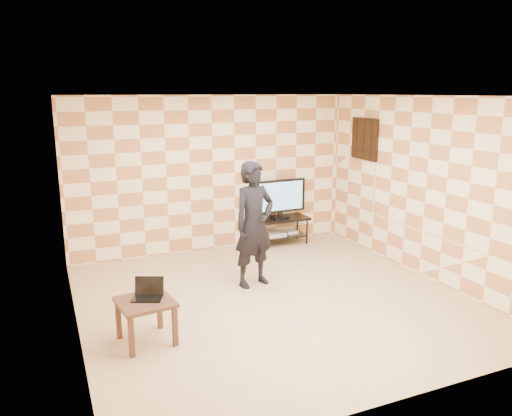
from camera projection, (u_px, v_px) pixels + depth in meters
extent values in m
plane|color=tan|center=(274.00, 300.00, 6.76)|extent=(5.00, 5.00, 0.00)
cube|color=#F5E5BB|center=(213.00, 174.00, 8.69)|extent=(5.00, 0.02, 2.70)
cube|color=#F5E5BB|center=(401.00, 261.00, 4.22)|extent=(5.00, 0.02, 2.70)
cube|color=#F5E5BB|center=(69.00, 222.00, 5.49)|extent=(0.02, 5.00, 2.70)
cube|color=#F5E5BB|center=(426.00, 188.00, 7.42)|extent=(0.02, 5.00, 2.70)
cube|color=white|center=(275.00, 96.00, 6.15)|extent=(5.00, 5.00, 0.02)
cube|color=black|center=(365.00, 139.00, 8.66)|extent=(0.04, 0.72, 0.72)
cube|color=black|center=(365.00, 139.00, 8.66)|extent=(0.04, 0.03, 0.68)
cube|color=black|center=(365.00, 139.00, 8.66)|extent=(0.04, 0.68, 0.03)
cube|color=black|center=(280.00, 219.00, 9.12)|extent=(1.05, 0.47, 0.04)
cube|color=black|center=(280.00, 236.00, 9.19)|extent=(0.94, 0.42, 0.03)
cylinder|color=black|center=(261.00, 237.00, 8.83)|extent=(0.03, 0.03, 0.50)
cylinder|color=black|center=(253.00, 231.00, 9.16)|extent=(0.03, 0.03, 0.50)
cylinder|color=black|center=(307.00, 231.00, 9.18)|extent=(0.03, 0.03, 0.50)
cylinder|color=black|center=(297.00, 226.00, 9.52)|extent=(0.03, 0.03, 0.50)
cube|color=black|center=(280.00, 217.00, 9.11)|extent=(0.29, 0.19, 0.03)
cube|color=black|center=(280.00, 214.00, 9.10)|extent=(0.07, 0.05, 0.08)
cube|color=black|center=(280.00, 196.00, 9.02)|extent=(0.98, 0.09, 0.60)
cube|color=#5A95B8|center=(281.00, 196.00, 8.99)|extent=(0.88, 0.04, 0.52)
cube|color=#BABABD|center=(274.00, 234.00, 9.12)|extent=(0.40, 0.30, 0.07)
cube|color=silver|center=(291.00, 232.00, 9.29)|extent=(0.24, 0.19, 0.05)
cube|color=#3A2218|center=(145.00, 302.00, 5.52)|extent=(0.65, 0.65, 0.04)
cube|color=#3A2218|center=(131.00, 337.00, 5.25)|extent=(0.06, 0.06, 0.46)
cube|color=#3A2218|center=(118.00, 319.00, 5.66)|extent=(0.06, 0.06, 0.46)
cube|color=#3A2218|center=(175.00, 326.00, 5.49)|extent=(0.06, 0.06, 0.46)
cube|color=#3A2218|center=(160.00, 310.00, 5.90)|extent=(0.06, 0.06, 0.46)
cube|color=black|center=(147.00, 298.00, 5.55)|extent=(0.39, 0.34, 0.02)
cube|color=black|center=(149.00, 285.00, 5.64)|extent=(0.32, 0.18, 0.21)
imported|color=black|center=(254.00, 224.00, 7.10)|extent=(0.75, 0.58, 1.81)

